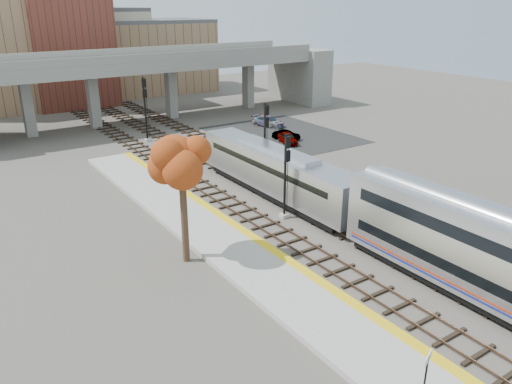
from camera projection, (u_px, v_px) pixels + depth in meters
ground at (365, 252)px, 33.18m from camera, size 160.00×160.00×0.00m
platform at (277, 281)px, 29.34m from camera, size 4.50×60.00×0.35m
yellow_strip at (303, 269)px, 30.27m from camera, size 0.70×60.00×0.01m
tracks at (268, 192)px, 43.33m from camera, size 10.70×95.00×0.25m
overpass at (156, 77)px, 68.54m from camera, size 54.00×12.00×9.50m
buildings_far at (82, 51)px, 82.61m from camera, size 43.00×21.00×20.60m
parking_lot at (282, 135)px, 62.17m from camera, size 14.00×18.00×0.04m
locomotive at (277, 171)px, 41.76m from camera, size 3.02×19.05×4.10m
signal_mast_near at (285, 179)px, 37.24m from camera, size 0.60×0.64×6.59m
signal_mast_mid at (265, 142)px, 45.89m from camera, size 0.60×0.64×7.05m
signal_mast_far at (145, 109)px, 57.97m from camera, size 0.60×0.64×7.52m
station_sign at (427, 368)px, 19.79m from camera, size 0.85×0.38×2.27m
tree at (181, 160)px, 29.65m from camera, size 3.60×3.60×9.08m
car_a at (288, 138)px, 58.06m from camera, size 2.64×4.08×1.29m
car_b at (286, 135)px, 59.77m from camera, size 2.83×3.37×1.09m
car_c at (268, 121)px, 66.11m from camera, size 3.27×4.96×1.34m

